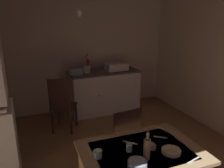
# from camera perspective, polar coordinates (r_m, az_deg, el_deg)

# --- Properties ---
(ground_plane) EXTENTS (5.28, 5.28, 0.00)m
(ground_plane) POSITION_cam_1_polar(r_m,az_deg,el_deg) (3.57, -2.09, -17.66)
(ground_plane) COLOR olive
(wall_back) EXTENTS (4.38, 0.10, 2.36)m
(wall_back) POSITION_cam_1_polar(r_m,az_deg,el_deg) (4.93, -10.37, 6.82)
(wall_back) COLOR beige
(wall_back) RESTS_ON ground
(counter_cabinet) EXTENTS (1.48, 0.64, 0.89)m
(counter_cabinet) POSITION_cam_1_polar(r_m,az_deg,el_deg) (4.93, -2.01, -1.74)
(counter_cabinet) COLOR silver
(counter_cabinet) RESTS_ON ground
(sink_basin) EXTENTS (0.44, 0.34, 0.15)m
(sink_basin) POSITION_cam_1_polar(r_m,az_deg,el_deg) (4.89, 1.03, 4.45)
(sink_basin) COLOR white
(sink_basin) RESTS_ON counter_cabinet
(hand_pump) EXTENTS (0.05, 0.27, 0.39)m
(hand_pump) POSITION_cam_1_polar(r_m,az_deg,el_deg) (4.71, -6.07, 5.01)
(hand_pump) COLOR #B21E19
(hand_pump) RESTS_ON counter_cabinet
(mixing_bowl_counter) EXTENTS (0.27, 0.27, 0.09)m
(mixing_bowl_counter) POSITION_cam_1_polar(r_m,az_deg,el_deg) (4.58, -8.95, 2.96)
(mixing_bowl_counter) COLOR #9EB2C6
(mixing_bowl_counter) RESTS_ON counter_cabinet
(stoneware_crock) EXTENTS (0.14, 0.14, 0.14)m
(stoneware_crock) POSITION_cam_1_polar(r_m,az_deg,el_deg) (4.66, -6.27, 3.63)
(stoneware_crock) COLOR beige
(stoneware_crock) RESTS_ON counter_cabinet
(dining_table) EXTENTS (1.19, 0.86, 0.75)m
(dining_table) POSITION_cam_1_polar(r_m,az_deg,el_deg) (2.39, 7.30, -17.98)
(dining_table) COLOR tan
(dining_table) RESTS_ON ground
(chair_far_side) EXTENTS (0.44, 0.44, 0.94)m
(chair_far_side) POSITION_cam_1_polar(r_m,az_deg,el_deg) (3.00, 2.67, -13.63)
(chair_far_side) COLOR #382119
(chair_far_side) RESTS_ON ground
(chair_by_counter) EXTENTS (0.54, 0.54, 1.01)m
(chair_by_counter) POSITION_cam_1_polar(r_m,az_deg,el_deg) (4.08, -12.34, -5.00)
(chair_by_counter) COLOR #3D291B
(chair_by_counter) RESTS_ON ground
(serving_bowl_wide) EXTENTS (0.17, 0.17, 0.05)m
(serving_bowl_wide) POSITION_cam_1_polar(r_m,az_deg,el_deg) (2.11, 6.35, -19.25)
(serving_bowl_wide) COLOR #9EB2C6
(serving_bowl_wide) RESTS_ON dining_table
(soup_bowl_small) EXTENTS (0.18, 0.18, 0.03)m
(soup_bowl_small) POSITION_cam_1_polar(r_m,az_deg,el_deg) (2.35, 14.59, -15.93)
(soup_bowl_small) COLOR beige
(soup_bowl_small) RESTS_ON dining_table
(teacup_mint) EXTENTS (0.08, 0.08, 0.07)m
(teacup_mint) POSITION_cam_1_polar(r_m,az_deg,el_deg) (2.21, -3.58, -17.04)
(teacup_mint) COLOR #ADD1C1
(teacup_mint) RESTS_ON dining_table
(mug_dark) EXTENTS (0.06, 0.06, 0.08)m
(mug_dark) POSITION_cam_1_polar(r_m,az_deg,el_deg) (2.30, 4.32, -15.56)
(mug_dark) COLOR #ADD1C1
(mug_dark) RESTS_ON dining_table
(mug_tall) EXTENTS (0.07, 0.07, 0.06)m
(mug_tall) POSITION_cam_1_polar(r_m,az_deg,el_deg) (2.36, 10.08, -15.19)
(mug_tall) COLOR tan
(mug_tall) RESTS_ON dining_table
(glass_bottle) EXTENTS (0.06, 0.06, 0.27)m
(glass_bottle) POSITION_cam_1_polar(r_m,az_deg,el_deg) (2.17, 8.75, -15.59)
(glass_bottle) COLOR olive
(glass_bottle) RESTS_ON dining_table
(table_knife) EXTENTS (0.17, 0.05, 0.00)m
(table_knife) POSITION_cam_1_polar(r_m,az_deg,el_deg) (2.31, 19.70, -17.51)
(table_knife) COLOR silver
(table_knife) RESTS_ON dining_table
(teaspoon_near_bowl) EXTENTS (0.13, 0.10, 0.00)m
(teaspoon_near_bowl) POSITION_cam_1_polar(r_m,az_deg,el_deg) (2.58, 11.99, -12.88)
(teaspoon_near_bowl) COLOR beige
(teaspoon_near_bowl) RESTS_ON dining_table
(teaspoon_by_cup) EXTENTS (0.05, 0.16, 0.00)m
(teaspoon_by_cup) POSITION_cam_1_polar(r_m,az_deg,el_deg) (2.75, 12.58, -10.97)
(teaspoon_by_cup) COLOR beige
(teaspoon_by_cup) RESTS_ON dining_table
(serving_spoon) EXTENTS (0.12, 0.13, 0.00)m
(serving_spoon) POSITION_cam_1_polar(r_m,az_deg,el_deg) (2.44, 4.56, -14.38)
(serving_spoon) COLOR beige
(serving_spoon) RESTS_ON dining_table
(pendant_bulb) EXTENTS (0.08, 0.08, 0.08)m
(pendant_bulb) POSITION_cam_1_polar(r_m,az_deg,el_deg) (3.18, -8.21, 17.10)
(pendant_bulb) COLOR #F9EFCC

